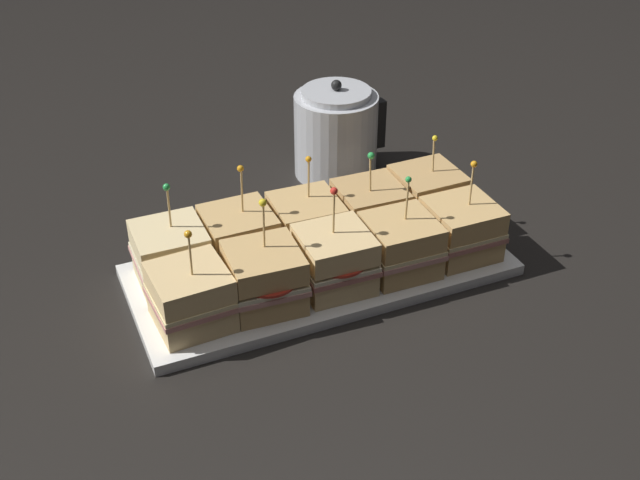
% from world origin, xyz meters
% --- Properties ---
extents(ground_plane, '(6.00, 6.00, 0.00)m').
position_xyz_m(ground_plane, '(0.00, 0.00, 0.00)').
color(ground_plane, black).
extents(serving_platter, '(0.61, 0.26, 0.02)m').
position_xyz_m(serving_platter, '(0.00, 0.00, 0.01)').
color(serving_platter, white).
rests_on(serving_platter, ground_plane).
extents(sandwich_front_far_left, '(0.12, 0.12, 0.16)m').
position_xyz_m(sandwich_front_far_left, '(-0.23, -0.06, 0.06)').
color(sandwich_front_far_left, '#DBB77A').
rests_on(sandwich_front_far_left, serving_platter).
extents(sandwich_front_left, '(0.12, 0.12, 0.18)m').
position_xyz_m(sandwich_front_left, '(-0.11, -0.06, 0.07)').
color(sandwich_front_left, tan).
rests_on(sandwich_front_left, serving_platter).
extents(sandwich_front_center, '(0.11, 0.11, 0.17)m').
position_xyz_m(sandwich_front_center, '(0.00, -0.06, 0.06)').
color(sandwich_front_center, '#DBB77A').
rests_on(sandwich_front_center, serving_platter).
extents(sandwich_front_right, '(0.11, 0.11, 0.17)m').
position_xyz_m(sandwich_front_right, '(0.11, -0.06, 0.06)').
color(sandwich_front_right, tan).
rests_on(sandwich_front_right, serving_platter).
extents(sandwich_front_far_right, '(0.11, 0.11, 0.17)m').
position_xyz_m(sandwich_front_far_right, '(0.23, -0.06, 0.06)').
color(sandwich_front_far_right, tan).
rests_on(sandwich_front_far_right, serving_platter).
extents(sandwich_back_far_left, '(0.11, 0.11, 0.17)m').
position_xyz_m(sandwich_back_far_left, '(-0.23, 0.06, 0.06)').
color(sandwich_back_far_left, beige).
rests_on(sandwich_back_far_left, serving_platter).
extents(sandwich_back_left, '(0.11, 0.11, 0.18)m').
position_xyz_m(sandwich_back_left, '(-0.12, 0.06, 0.06)').
color(sandwich_back_left, tan).
rests_on(sandwich_back_left, serving_platter).
extents(sandwich_back_center, '(0.11, 0.11, 0.16)m').
position_xyz_m(sandwich_back_center, '(0.00, 0.06, 0.06)').
color(sandwich_back_center, tan).
rests_on(sandwich_back_center, serving_platter).
extents(sandwich_back_right, '(0.11, 0.11, 0.16)m').
position_xyz_m(sandwich_back_right, '(0.12, 0.05, 0.06)').
color(sandwich_back_right, tan).
rests_on(sandwich_back_right, serving_platter).
extents(sandwich_back_far_right, '(0.11, 0.11, 0.16)m').
position_xyz_m(sandwich_back_far_right, '(0.23, 0.06, 0.06)').
color(sandwich_back_far_right, tan).
rests_on(sandwich_back_far_right, serving_platter).
extents(kettle_steel, '(0.18, 0.16, 0.19)m').
position_xyz_m(kettle_steel, '(0.17, 0.31, 0.09)').
color(kettle_steel, '#B7BABF').
rests_on(kettle_steel, ground_plane).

